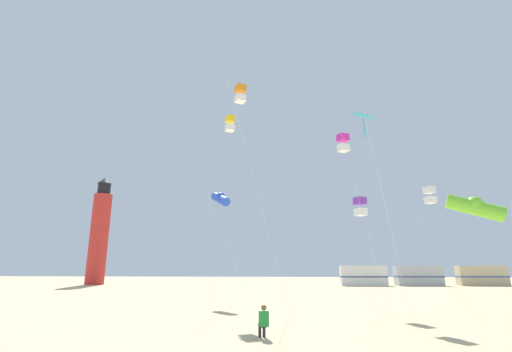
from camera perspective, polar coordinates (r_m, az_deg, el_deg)
kite_flyer_standing at (r=14.14m, az=1.17°, el=-21.84°), size 0.44×0.56×1.16m
kite_box_violet at (r=23.18m, az=16.12°, el=-4.67°), size 2.46×2.46×6.71m
kite_box_magenta at (r=23.97m, az=13.62°, el=5.06°), size 2.29×2.29×10.85m
kite_tube_lime at (r=19.81m, az=31.28°, el=-4.19°), size 2.82×2.30×5.94m
kite_diamond_cyan at (r=18.64m, az=16.82°, el=7.98°), size 1.91×1.91×9.96m
kite_box_white at (r=27.40m, az=25.76°, el=-2.74°), size 2.65×2.38×7.88m
kite_tube_blue at (r=28.43m, az=-5.63°, el=-3.56°), size 3.40×3.66×8.44m
kite_box_orange at (r=23.74m, az=-2.47°, el=12.78°), size 3.40×3.30×13.89m
kite_box_gold at (r=26.52m, az=-4.15°, el=8.19°), size 2.48×2.48×13.21m
lighthouse_distant at (r=62.68m, az=-23.49°, el=-8.24°), size 2.80×2.80×16.80m
rv_van_white at (r=55.94m, az=16.55°, el=-14.86°), size 6.48×2.44×2.80m
rv_van_silver at (r=58.86m, az=24.24°, el=-14.16°), size 6.56×2.70×2.80m
rv_van_tan at (r=63.16m, az=32.04°, el=-13.20°), size 6.58×2.76×2.80m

